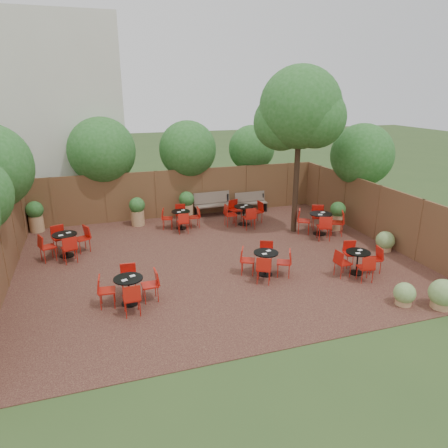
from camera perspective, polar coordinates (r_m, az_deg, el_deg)
name	(u,v)px	position (r m, az deg, el deg)	size (l,w,h in m)	color
ground	(216,260)	(13.20, -1.16, -4.96)	(80.00, 80.00, 0.00)	#354F23
courtyard_paving	(216,259)	(13.20, -1.16, -4.92)	(12.00, 10.00, 0.02)	#381917
fence_back	(181,193)	(17.49, -6.02, 4.26)	(12.00, 0.08, 2.00)	brown
fence_left	(2,253)	(12.59, -28.35, -3.56)	(0.08, 10.00, 2.00)	brown
fence_right	(377,213)	(15.60, 20.39, 1.46)	(0.08, 10.00, 2.00)	brown
neighbour_building	(61,117)	(19.66, -21.61, 13.53)	(5.00, 4.00, 8.00)	beige
overhang_foliage	(124,164)	(14.54, -13.66, 8.08)	(15.85, 10.88, 2.79)	#225B1D
courtyard_tree	(300,113)	(15.09, 10.43, 14.86)	(2.95, 2.88, 5.98)	black
park_bench_left	(213,204)	(17.57, -1.59, 2.83)	(1.61, 0.58, 0.98)	brown
park_bench_right	(251,202)	(18.13, 3.70, 3.08)	(1.40, 0.48, 0.86)	brown
bistro_tables	(226,238)	(13.75, 0.30, -1.97)	(10.54, 7.06, 0.93)	black
planters	(166,211)	(16.31, -7.98, 1.82)	(11.57, 3.94, 1.17)	tan
low_shrubs	(412,274)	(12.57, 24.58, -6.25)	(2.53, 4.25, 0.74)	tan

